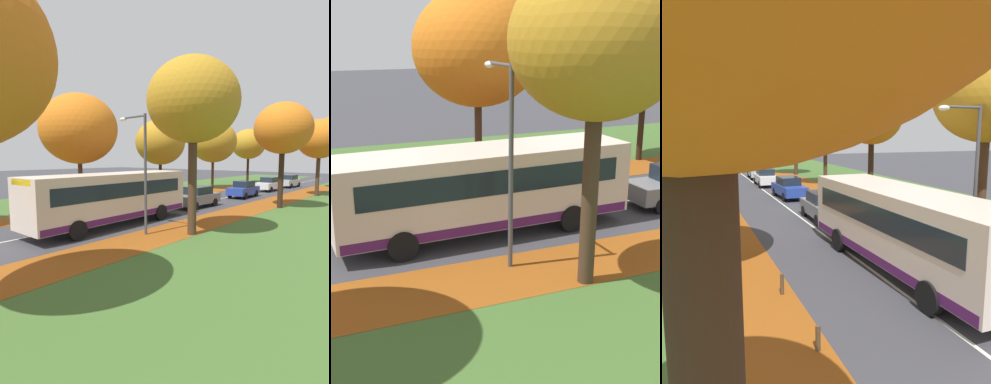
# 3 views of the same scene
# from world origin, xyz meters

# --- Properties ---
(grass_verge_left) EXTENTS (12.00, 90.00, 0.01)m
(grass_verge_left) POSITION_xyz_m (-9.20, 20.00, 0.00)
(grass_verge_left) COLOR #3D6028
(grass_verge_left) RESTS_ON ground
(leaf_litter_left) EXTENTS (2.80, 60.00, 0.00)m
(leaf_litter_left) POSITION_xyz_m (-4.60, 14.00, 0.01)
(leaf_litter_left) COLOR #8C4714
(leaf_litter_left) RESTS_ON grass_verge_left
(leaf_litter_right) EXTENTS (2.80, 60.00, 0.00)m
(leaf_litter_right) POSITION_xyz_m (4.60, 14.00, 0.01)
(leaf_litter_right) COLOR #8C4714
(leaf_litter_right) RESTS_ON grass_verge_right
(tree_left_near) EXTENTS (5.93, 5.93, 8.73)m
(tree_left_near) POSITION_xyz_m (-5.89, 11.86, 6.05)
(tree_left_near) COLOR #422D1E
(tree_left_near) RESTS_ON ground
(tree_left_mid) EXTENTS (5.02, 5.02, 7.68)m
(tree_left_mid) POSITION_xyz_m (-5.86, 21.22, 5.41)
(tree_left_mid) COLOR black
(tree_left_mid) RESTS_ON ground
(tree_right_near) EXTENTS (4.53, 4.53, 8.65)m
(tree_right_near) POSITION_xyz_m (5.74, 10.64, 6.57)
(tree_right_near) COLOR #422D1E
(tree_right_near) RESTS_ON ground
(bollard_third) EXTENTS (0.12, 0.12, 0.63)m
(bollard_third) POSITION_xyz_m (-3.54, 5.53, 0.31)
(bollard_third) COLOR #4C3823
(bollard_third) RESTS_ON ground
(bollard_fourth) EXTENTS (0.12, 0.12, 0.67)m
(bollard_fourth) POSITION_xyz_m (-3.59, 8.79, 0.34)
(bollard_fourth) COLOR #4C3823
(bollard_fourth) RESTS_ON ground
(streetlamp_right) EXTENTS (1.89, 0.28, 6.00)m
(streetlamp_right) POSITION_xyz_m (3.67, 9.09, 3.74)
(streetlamp_right) COLOR #47474C
(streetlamp_right) RESTS_ON ground
(bus) EXTENTS (2.91, 10.48, 2.98)m
(bus) POSITION_xyz_m (1.03, 9.38, 1.70)
(bus) COLOR beige
(bus) RESTS_ON ground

